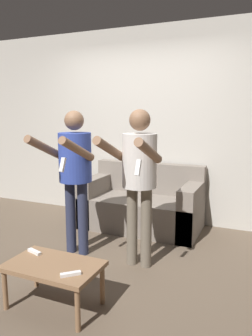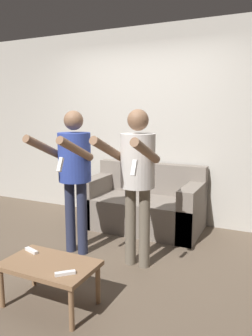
{
  "view_description": "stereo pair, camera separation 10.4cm",
  "coord_description": "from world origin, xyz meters",
  "px_view_note": "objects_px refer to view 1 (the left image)",
  "views": [
    {
      "loc": [
        1.66,
        -2.83,
        1.55
      ],
      "look_at": [
        0.16,
        0.61,
        0.9
      ],
      "focal_mm": 35.0,
      "sensor_mm": 36.0,
      "label": 1
    },
    {
      "loc": [
        1.75,
        -2.78,
        1.55
      ],
      "look_at": [
        0.16,
        0.61,
        0.9
      ],
      "focal_mm": 35.0,
      "sensor_mm": 36.0,
      "label": 2
    }
  ],
  "objects_px": {
    "person_standing_left": "(74,166)",
    "remote_near": "(71,274)",
    "person_standing_right": "(139,170)",
    "remote_far": "(34,252)",
    "couch": "(142,206)",
    "coffee_table": "(54,269)"
  },
  "relations": [
    {
      "from": "person_standing_left",
      "to": "remote_near",
      "type": "xyz_separation_m",
      "value": [
        0.61,
        -1.03,
        -0.6
      ]
    },
    {
      "from": "person_standing_right",
      "to": "remote_far",
      "type": "height_order",
      "value": "person_standing_right"
    },
    {
      "from": "couch",
      "to": "remote_near",
      "type": "relative_size",
      "value": 11.53
    },
    {
      "from": "couch",
      "to": "remote_far",
      "type": "relative_size",
      "value": 10.05
    },
    {
      "from": "remote_near",
      "to": "person_standing_left",
      "type": "bearing_deg",
      "value": 120.41
    },
    {
      "from": "couch",
      "to": "person_standing_right",
      "type": "xyz_separation_m",
      "value": [
        0.37,
        -1.08,
        0.69
      ]
    },
    {
      "from": "coffee_table",
      "to": "person_standing_left",
      "type": "bearing_deg",
      "value": 112.16
    },
    {
      "from": "remote_far",
      "to": "couch",
      "type": "bearing_deg",
      "value": 82.4
    },
    {
      "from": "person_standing_right",
      "to": "remote_near",
      "type": "distance_m",
      "value": 1.2
    },
    {
      "from": "coffee_table",
      "to": "remote_far",
      "type": "height_order",
      "value": "remote_far"
    },
    {
      "from": "couch",
      "to": "remote_far",
      "type": "xyz_separation_m",
      "value": [
        -0.25,
        -1.91,
        0.09
      ]
    },
    {
      "from": "couch",
      "to": "remote_near",
      "type": "xyz_separation_m",
      "value": [
        0.24,
        -2.11,
        0.09
      ]
    },
    {
      "from": "coffee_table",
      "to": "remote_near",
      "type": "bearing_deg",
      "value": -24.7
    },
    {
      "from": "person_standing_right",
      "to": "remote_far",
      "type": "xyz_separation_m",
      "value": [
        -0.62,
        -0.83,
        -0.61
      ]
    },
    {
      "from": "coffee_table",
      "to": "remote_far",
      "type": "bearing_deg",
      "value": 159.59
    },
    {
      "from": "person_standing_right",
      "to": "coffee_table",
      "type": "xyz_separation_m",
      "value": [
        -0.35,
        -0.93,
        -0.66
      ]
    },
    {
      "from": "couch",
      "to": "person_standing_left",
      "type": "xyz_separation_m",
      "value": [
        -0.37,
        -1.08,
        0.69
      ]
    },
    {
      "from": "person_standing_left",
      "to": "couch",
      "type": "bearing_deg",
      "value": 71.26
    },
    {
      "from": "person_standing_right",
      "to": "person_standing_left",
      "type": "bearing_deg",
      "value": 179.95
    },
    {
      "from": "person_standing_left",
      "to": "remote_far",
      "type": "relative_size",
      "value": 10.11
    },
    {
      "from": "couch",
      "to": "coffee_table",
      "type": "relative_size",
      "value": 2.07
    },
    {
      "from": "person_standing_left",
      "to": "remote_far",
      "type": "bearing_deg",
      "value": -82.34
    }
  ]
}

